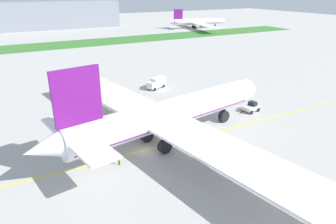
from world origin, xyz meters
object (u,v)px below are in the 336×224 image
object	(u,v)px
airliner_foreground	(166,115)
service_truck_baggage_loader	(157,83)
ground_crew_wingwalker_port	(104,152)
ground_crew_marshaller_front	(312,181)
parked_airliner_far_right	(197,22)
ground_crew_wingwalker_starboard	(119,160)
pushback_tug	(251,107)

from	to	relation	value
airliner_foreground	service_truck_baggage_loader	bearing A→B (deg)	66.31
ground_crew_wingwalker_port	ground_crew_marshaller_front	distance (m)	32.69
ground_crew_marshaller_front	airliner_foreground	bearing A→B (deg)	118.80
airliner_foreground	ground_crew_marshaller_front	size ratio (longest dim) A/B	49.16
ground_crew_wingwalker_port	ground_crew_marshaller_front	size ratio (longest dim) A/B	1.00
airliner_foreground	service_truck_baggage_loader	size ratio (longest dim) A/B	11.84
parked_airliner_far_right	ground_crew_wingwalker_starboard	bearing A→B (deg)	-127.50
parked_airliner_far_right	pushback_tug	bearing A→B (deg)	-119.03
pushback_tug	parked_airliner_far_right	size ratio (longest dim) A/B	0.08
service_truck_baggage_loader	pushback_tug	bearing A→B (deg)	-66.98
airliner_foreground	service_truck_baggage_loader	distance (m)	33.90
pushback_tug	parked_airliner_far_right	xyz separation A→B (m)	(76.68, 138.16, 3.43)
airliner_foreground	ground_crew_wingwalker_port	distance (m)	12.60
ground_crew_wingwalker_port	service_truck_baggage_loader	distance (m)	39.34
ground_crew_wingwalker_port	ground_crew_wingwalker_starboard	xyz separation A→B (m)	(1.37, -3.68, 0.01)
ground_crew_wingwalker_starboard	parked_airliner_far_right	distance (m)	183.59
ground_crew_marshaller_front	parked_airliner_far_right	world-z (taller)	parked_airliner_far_right
parked_airliner_far_right	ground_crew_wingwalker_port	bearing A→B (deg)	-128.55
ground_crew_wingwalker_port	ground_crew_marshaller_front	bearing A→B (deg)	-43.52
airliner_foreground	ground_crew_wingwalker_port	world-z (taller)	airliner_foreground
ground_crew_wingwalker_starboard	parked_airliner_far_right	world-z (taller)	parked_airliner_far_right
pushback_tug	ground_crew_marshaller_front	xyz separation A→B (m)	(-12.72, -26.30, -0.08)
ground_crew_marshaller_front	ground_crew_wingwalker_starboard	size ratio (longest dim) A/B	0.99
ground_crew_marshaller_front	service_truck_baggage_loader	distance (m)	52.74
ground_crew_wingwalker_port	service_truck_baggage_loader	xyz separation A→B (m)	(25.20, 30.20, 0.69)
ground_crew_wingwalker_port	service_truck_baggage_loader	bearing A→B (deg)	50.16
pushback_tug	service_truck_baggage_loader	world-z (taller)	service_truck_baggage_loader
airliner_foreground	parked_airliner_far_right	bearing A→B (deg)	54.57
ground_crew_wingwalker_starboard	parked_airliner_far_right	xyz separation A→B (m)	(111.73, 145.63, 3.50)
ground_crew_wingwalker_starboard	ground_crew_wingwalker_port	bearing A→B (deg)	110.44
airliner_foreground	ground_crew_wingwalker_starboard	distance (m)	11.73
airliner_foreground	pushback_tug	size ratio (longest dim) A/B	13.65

